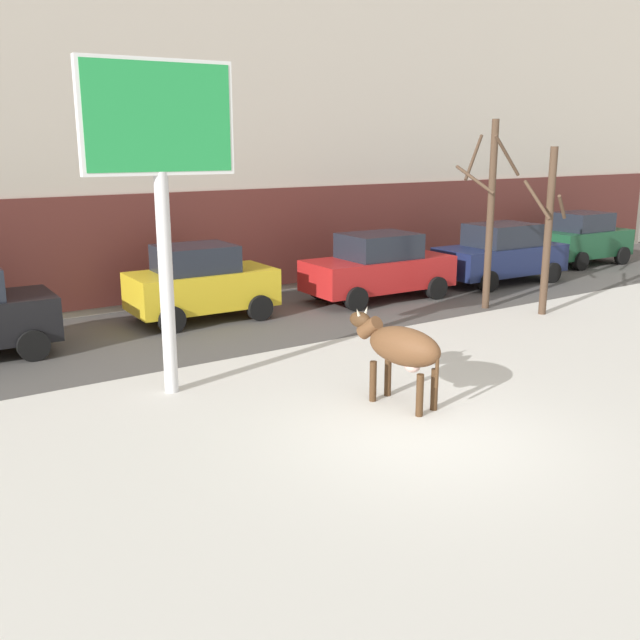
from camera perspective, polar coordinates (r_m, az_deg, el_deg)
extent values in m
plane|color=silver|center=(10.99, 8.00, -9.07)|extent=(120.00, 120.00, 0.00)
cube|color=#514F4C|center=(17.36, -9.81, -0.50)|extent=(60.00, 5.60, 0.01)
cube|color=beige|center=(22.09, -16.88, 19.15)|extent=(44.00, 6.00, 13.00)
cube|color=#5B2823|center=(19.29, -13.08, 5.61)|extent=(43.12, 0.10, 2.80)
ellipsoid|color=brown|center=(11.83, 6.70, -2.10)|extent=(0.85, 1.49, 0.64)
cylinder|color=#472D19|center=(12.18, 4.23, -4.87)|extent=(0.12, 0.12, 0.70)
cylinder|color=#472D19|center=(12.47, 5.40, -4.45)|extent=(0.12, 0.12, 0.70)
cylinder|color=#472D19|center=(11.61, 7.92, -5.93)|extent=(0.12, 0.12, 0.70)
cylinder|color=#472D19|center=(11.90, 9.06, -5.46)|extent=(0.12, 0.12, 0.70)
cylinder|color=brown|center=(12.24, 3.97, -0.62)|extent=(0.35, 0.52, 0.44)
ellipsoid|color=#472D19|center=(12.36, 3.21, 0.01)|extent=(0.32, 0.48, 0.28)
cone|color=beige|center=(12.22, 3.02, 0.62)|extent=(0.12, 0.08, 0.15)
cone|color=beige|center=(12.38, 3.70, 0.79)|extent=(0.12, 0.08, 0.15)
cylinder|color=#472D19|center=(11.53, 9.27, -3.93)|extent=(0.06, 0.06, 0.60)
ellipsoid|color=beige|center=(11.82, 7.33, -3.66)|extent=(0.29, 0.32, 0.20)
cylinder|color=silver|center=(12.49, -12.09, 2.69)|extent=(0.24, 0.24, 3.80)
cube|color=silver|center=(12.27, -12.76, 15.39)|extent=(2.53, 0.41, 1.82)
cube|color=green|center=(12.24, -12.70, 15.39)|extent=(2.40, 0.36, 1.70)
cylinder|color=black|center=(17.10, -22.87, -0.54)|extent=(0.65, 0.24, 0.64)
cylinder|color=black|center=(15.47, -21.79, -1.88)|extent=(0.65, 0.24, 0.64)
cube|color=gold|center=(17.87, -9.33, 2.45)|extent=(3.56, 1.83, 0.90)
cube|color=#1E232D|center=(17.68, -9.87, 4.84)|extent=(1.85, 1.56, 0.64)
cylinder|color=black|center=(19.17, -7.15, 1.93)|extent=(0.65, 0.24, 0.64)
cylinder|color=black|center=(17.68, -4.80, 0.97)|extent=(0.65, 0.24, 0.64)
cylinder|color=black|center=(18.35, -13.58, 1.10)|extent=(0.65, 0.24, 0.64)
cylinder|color=black|center=(16.79, -11.70, 0.03)|extent=(0.65, 0.24, 0.64)
cube|color=red|center=(20.05, 4.66, 3.74)|extent=(4.26, 1.91, 0.84)
cube|color=#1E232D|center=(19.93, 4.70, 5.89)|extent=(2.05, 1.62, 0.68)
cylinder|color=black|center=(21.63, 6.14, 3.32)|extent=(0.65, 0.24, 0.64)
cylinder|color=black|center=(20.31, 9.21, 2.53)|extent=(0.65, 0.24, 0.64)
cylinder|color=black|center=(20.08, 0.00, 2.58)|extent=(0.65, 0.24, 0.64)
cylinder|color=black|center=(18.64, 2.89, 1.68)|extent=(0.65, 0.24, 0.64)
cube|color=#19234C|center=(23.06, 14.12, 4.70)|extent=(4.26, 1.91, 0.84)
cube|color=#1E232D|center=(22.96, 14.23, 6.57)|extent=(2.05, 1.62, 0.68)
cylinder|color=black|center=(24.70, 14.80, 4.26)|extent=(0.65, 0.24, 0.64)
cylinder|color=black|center=(23.56, 17.91, 3.59)|extent=(0.65, 0.24, 0.64)
cylinder|color=black|center=(22.81, 10.08, 3.73)|extent=(0.65, 0.24, 0.64)
cylinder|color=black|center=(21.56, 13.21, 3.00)|extent=(0.65, 0.24, 0.64)
cube|color=#194C2D|center=(27.54, 20.12, 5.78)|extent=(3.56, 1.83, 0.90)
cube|color=#1E232D|center=(27.33, 20.06, 7.36)|extent=(1.85, 1.56, 0.64)
cylinder|color=black|center=(29.01, 20.12, 5.25)|extent=(0.65, 0.24, 0.64)
cylinder|color=black|center=(28.01, 22.85, 4.72)|extent=(0.65, 0.24, 0.64)
cylinder|color=black|center=(27.26, 17.16, 4.97)|extent=(0.65, 0.24, 0.64)
cylinder|color=black|center=(26.20, 19.96, 4.41)|extent=(0.65, 0.24, 0.64)
cylinder|color=#282833|center=(25.00, 8.54, 4.95)|extent=(0.24, 0.24, 0.88)
cube|color=brown|center=(24.89, 8.60, 6.68)|extent=(0.36, 0.22, 0.64)
sphere|color=beige|center=(24.84, 8.64, 7.67)|extent=(0.20, 0.20, 0.20)
cylinder|color=#4C3828|center=(19.15, 13.36, 8.00)|extent=(0.18, 0.18, 4.83)
cylinder|color=#4C3828|center=(19.23, 12.10, 12.51)|extent=(1.04, 0.54, 1.14)
cylinder|color=#4C3828|center=(18.61, 12.19, 10.83)|extent=(0.10, 1.31, 0.69)
cylinder|color=#4C3828|center=(18.76, 14.62, 12.50)|extent=(0.94, 0.10, 1.02)
cylinder|color=#4C3828|center=(18.88, 17.64, 6.64)|extent=(0.19, 0.19, 4.17)
cylinder|color=#4C3828|center=(18.48, 16.85, 9.10)|extent=(0.18, 0.96, 0.92)
cylinder|color=#4C3828|center=(18.74, 18.63, 8.51)|extent=(0.62, 0.31, 0.63)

